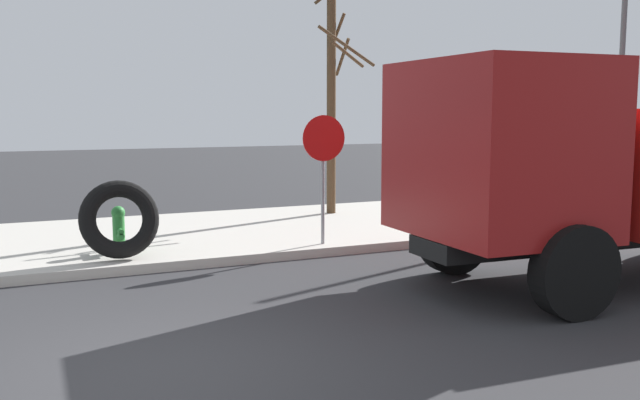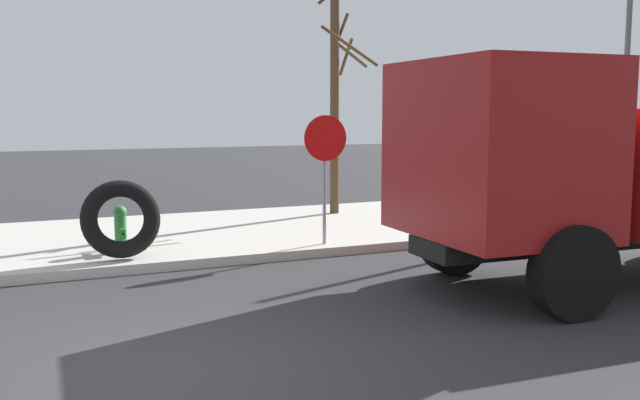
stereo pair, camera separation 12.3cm
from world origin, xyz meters
TOP-DOWN VIEW (x-y plane):
  - ground_plane at (0.00, 0.00)m, footprint 80.00×80.00m
  - sidewalk_curb at (0.00, 6.50)m, footprint 36.00×5.00m
  - fire_hydrant at (0.56, 5.02)m, footprint 0.21×0.48m
  - loose_tire at (0.50, 4.52)m, footprint 1.19×0.55m
  - stop_sign at (3.81, 4.35)m, footprint 0.76×0.08m
  - dump_truck_red at (6.95, 0.82)m, footprint 7.10×3.04m
  - bare_tree at (5.54, 7.60)m, footprint 1.36×1.19m
  - street_light_pole at (11.21, 5.03)m, footprint 0.12×0.12m

SIDE VIEW (x-z plane):
  - ground_plane at x=0.00m, z-range 0.00..0.00m
  - sidewalk_curb at x=0.00m, z-range 0.00..0.15m
  - fire_hydrant at x=0.56m, z-range 0.17..0.92m
  - loose_tire at x=0.50m, z-range 0.15..1.36m
  - dump_truck_red at x=6.95m, z-range 0.11..3.11m
  - stop_sign at x=3.81m, z-range 0.57..2.73m
  - bare_tree at x=5.54m, z-range 0.22..5.32m
  - street_light_pole at x=11.21m, z-range 0.15..6.48m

